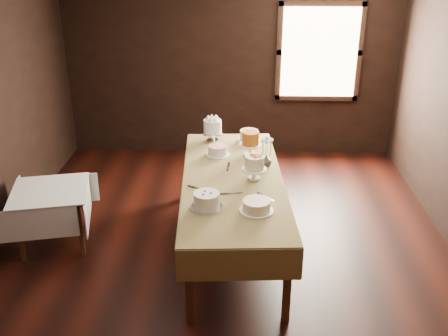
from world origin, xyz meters
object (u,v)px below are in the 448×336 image
(cake_cream, at_px, (256,206))
(cake_server_a, at_px, (236,193))
(cake_lattice, at_px, (218,151))
(cake_swirl, at_px, (207,201))
(cake_caramel, at_px, (250,145))
(cake_meringue, at_px, (213,131))
(display_table, at_px, (233,183))
(cake_server_b, at_px, (269,198))
(side_table, at_px, (50,196))
(cake_server_c, at_px, (229,165))
(cake_server_d, at_px, (258,167))
(flower_vase, at_px, (266,161))
(cake_server_e, at_px, (201,189))
(cake_flowers, at_px, (254,169))
(cake_speckled, at_px, (249,136))

(cake_cream, height_order, cake_server_a, cake_cream)
(cake_lattice, xyz_separation_m, cake_swirl, (-0.04, -1.29, 0.02))
(cake_caramel, bearing_deg, cake_meringue, 136.07)
(display_table, relative_size, cake_server_b, 11.37)
(side_table, xyz_separation_m, cake_server_a, (2.01, -0.33, 0.24))
(cake_server_c, bearing_deg, cake_swirl, 172.19)
(cake_meringue, bearing_deg, cake_swirl, -88.57)
(cake_caramel, relative_size, cake_server_d, 1.24)
(cake_server_d, height_order, flower_vase, flower_vase)
(cake_server_c, distance_m, cake_server_e, 0.68)
(side_table, xyz_separation_m, cake_swirl, (1.74, -0.64, 0.31))
(cake_server_b, distance_m, cake_server_e, 0.69)
(cake_meringue, relative_size, cake_cream, 0.95)
(display_table, distance_m, cake_caramel, 0.69)
(cake_server_d, bearing_deg, flower_vase, -20.73)
(cake_swirl, bearing_deg, cake_server_a, 48.64)
(cake_meringue, bearing_deg, cake_server_e, -91.52)
(side_table, distance_m, cake_lattice, 1.92)
(cake_swirl, xyz_separation_m, cake_server_b, (0.59, 0.21, -0.07))
(cake_lattice, xyz_separation_m, cake_server_d, (0.46, -0.33, -0.05))
(cake_server_c, xyz_separation_m, cake_server_d, (0.33, -0.05, 0.00))
(cake_lattice, xyz_separation_m, cake_server_e, (-0.12, -0.91, -0.05))
(side_table, relative_size, cake_server_d, 3.95)
(display_table, relative_size, cake_cream, 8.65)
(side_table, relative_size, cake_caramel, 3.18)
(display_table, relative_size, cake_server_e, 11.37)
(cake_flowers, distance_m, cake_server_d, 0.32)
(cake_server_d, relative_size, cake_server_e, 1.00)
(side_table, height_order, cake_server_b, cake_server_b)
(cake_flowers, height_order, cake_server_d, cake_flowers)
(cake_server_a, bearing_deg, cake_meringue, 92.61)
(cake_speckled, distance_m, cake_server_e, 1.47)
(cake_swirl, bearing_deg, display_table, 70.85)
(cake_flowers, xyz_separation_m, cake_server_b, (0.13, -0.45, -0.11))
(cake_flowers, xyz_separation_m, cake_server_a, (-0.18, -0.35, -0.11))
(display_table, bearing_deg, flower_vase, 42.26)
(cake_caramel, distance_m, cake_server_d, 0.37)
(cake_cream, relative_size, cake_server_d, 1.31)
(side_table, xyz_separation_m, cake_server_b, (2.33, -0.43, 0.24))
(cake_swirl, relative_size, cake_server_a, 1.41)
(cake_flowers, xyz_separation_m, cake_server_e, (-0.53, -0.28, -0.11))
(cake_server_c, bearing_deg, cake_server_a, -170.14)
(cake_swirl, bearing_deg, side_table, 159.88)
(cake_server_b, bearing_deg, cake_flowers, 156.66)
(cake_server_e, bearing_deg, cake_server_c, 96.78)
(cake_server_c, bearing_deg, cake_speckled, -14.99)
(cake_server_a, distance_m, cake_server_e, 0.36)
(cake_server_c, xyz_separation_m, cake_server_e, (-0.26, -0.63, 0.00))
(cake_server_e, bearing_deg, cake_lattice, 111.39)
(cake_server_a, bearing_deg, display_table, 86.84)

